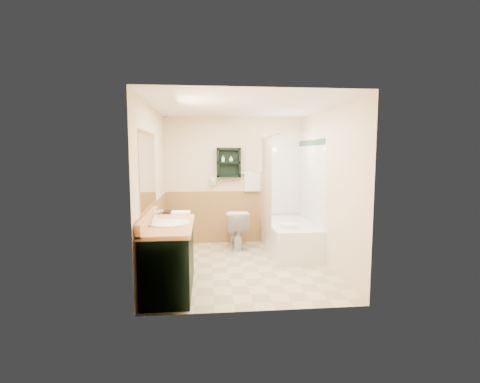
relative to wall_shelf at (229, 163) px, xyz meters
name	(u,v)px	position (x,y,z in m)	size (l,w,h in m)	color
floor	(242,267)	(0.10, -1.41, -1.55)	(3.00, 3.00, 0.00)	beige
back_wall	(234,181)	(0.10, 0.11, -0.35)	(2.60, 0.04, 2.40)	#FFF0C7
left_wall	(151,190)	(-1.22, -1.41, -0.35)	(0.04, 3.00, 2.40)	#FFF0C7
right_wall	(328,188)	(1.42, -1.41, -0.35)	(0.04, 3.00, 2.40)	#FFF0C7
ceiling	(242,105)	(0.10, -1.41, 0.87)	(2.60, 3.00, 0.04)	white
wainscot_left	(155,237)	(-1.19, -1.41, -1.05)	(2.98, 2.98, 1.00)	#AE7E46
wainscot_back	(234,217)	(0.10, 0.08, -1.05)	(2.58, 2.58, 1.00)	#AE7E46
mirror_frame	(148,171)	(-1.17, -1.96, -0.05)	(1.30, 1.30, 1.00)	brown
mirror_glass	(148,171)	(-1.17, -1.96, -0.05)	(1.20, 1.20, 0.90)	white
tile_right	(310,192)	(1.38, -0.66, -0.50)	(1.50, 1.50, 2.10)	white
tile_back	(286,188)	(1.13, 0.07, -0.50)	(0.95, 0.95, 2.10)	white
tile_accent	(311,143)	(1.37, -0.66, 0.35)	(1.50, 1.50, 0.10)	#144826
wall_shelf	(229,163)	(0.00, 0.00, 0.00)	(0.45, 0.15, 0.55)	black
hair_dryer	(213,181)	(-0.30, 0.02, -0.35)	(0.10, 0.24, 0.18)	silver
towel_bar	(252,173)	(0.45, 0.04, -0.20)	(0.40, 0.06, 0.40)	white
curtain_rod	(268,137)	(0.63, -0.66, 0.45)	(0.03, 0.03, 1.60)	silver
shower_curtain	(266,186)	(0.63, -0.48, -0.40)	(1.05, 1.05, 1.70)	beige
vanity	(170,257)	(-0.89, -2.19, -1.12)	(0.59, 1.34, 0.85)	black
bathtub	(291,238)	(1.03, -0.72, -1.29)	(0.79, 1.50, 0.52)	white
toilet	(236,229)	(0.10, -0.34, -1.20)	(0.40, 0.72, 0.70)	white
counter_towel	(181,213)	(-0.79, -1.53, -0.68)	(0.26, 0.21, 0.04)	white
vanity_book	(163,204)	(-1.06, -1.36, -0.58)	(0.19, 0.02, 0.25)	black
tub_towel	(289,226)	(0.90, -1.12, -0.99)	(0.26, 0.22, 0.07)	white
soap_bottle_a	(223,160)	(-0.11, -0.01, 0.04)	(0.05, 0.12, 0.05)	white
soap_bottle_b	(231,160)	(0.04, -0.01, 0.06)	(0.08, 0.10, 0.08)	white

